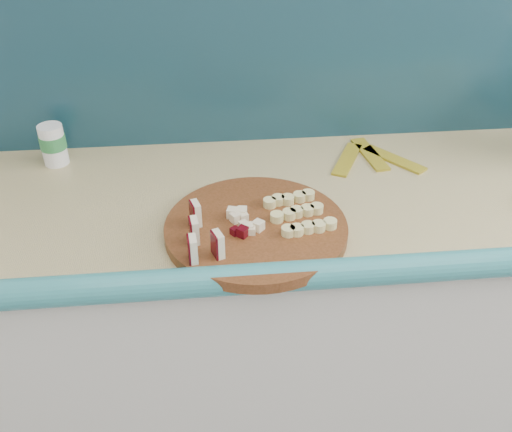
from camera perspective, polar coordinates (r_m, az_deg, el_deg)
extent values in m
cube|color=silver|center=(1.71, 13.55, -10.53)|extent=(2.20, 0.60, 0.88)
cube|color=#CEBB79|center=(1.43, 15.97, 2.46)|extent=(2.20, 0.60, 0.03)
cube|color=teal|center=(1.21, 20.53, -5.11)|extent=(2.20, 0.06, 0.03)
cube|color=teal|center=(1.57, 14.04, 16.36)|extent=(2.20, 0.02, 0.50)
cylinder|color=#4A290F|center=(1.20, 0.00, -1.26)|extent=(0.46, 0.46, 0.02)
cube|color=#F1E1C0|center=(1.09, -6.27, -3.31)|extent=(0.02, 0.03, 0.05)
cube|color=#42040C|center=(1.09, -6.72, -3.40)|extent=(0.01, 0.03, 0.05)
cube|color=#F1E1C0|center=(1.14, -6.12, -1.45)|extent=(0.02, 0.03, 0.05)
cube|color=#42040C|center=(1.14, -6.55, -1.53)|extent=(0.01, 0.03, 0.05)
cube|color=#F1E1C0|center=(1.19, -5.99, 0.26)|extent=(0.02, 0.03, 0.05)
cube|color=#42040C|center=(1.19, -6.40, 0.18)|extent=(0.01, 0.03, 0.05)
cube|color=#F1E1C0|center=(1.10, -3.77, -2.83)|extent=(0.02, 0.03, 0.05)
cube|color=#42040C|center=(1.10, -4.21, -2.92)|extent=(0.01, 0.03, 0.05)
cube|color=#FCECC9|center=(1.19, -0.69, -0.54)|extent=(0.02, 0.02, 0.02)
cube|color=#FCECC9|center=(1.19, -0.55, -0.29)|extent=(0.02, 0.02, 0.02)
cube|color=#42040C|center=(1.20, -0.82, 0.01)|extent=(0.02, 0.02, 0.02)
cube|color=#FCECC9|center=(1.19, -1.21, -0.35)|extent=(0.02, 0.02, 0.02)
cube|color=#FCECC9|center=(1.19, -1.68, -0.29)|extent=(0.02, 0.02, 0.02)
cube|color=#FCECC9|center=(1.19, -2.24, -0.47)|extent=(0.02, 0.02, 0.02)
cube|color=#FCECC9|center=(1.18, -1.61, -0.71)|extent=(0.02, 0.02, 0.02)
cube|color=#FCECC9|center=(1.17, -1.71, -1.02)|extent=(0.02, 0.02, 0.02)
cube|color=#42040C|center=(1.16, -1.36, -1.36)|extent=(0.02, 0.02, 0.02)
cube|color=#FCECC9|center=(1.17, -0.86, -0.98)|extent=(0.02, 0.02, 0.02)
cube|color=#FCECC9|center=(1.17, -0.30, -1.01)|extent=(0.02, 0.02, 0.02)
cube|color=#FCECC9|center=(1.18, -0.68, -0.66)|extent=(0.02, 0.02, 0.02)
cylinder|color=#E8DC8D|center=(1.16, 3.16, -1.58)|extent=(0.03, 0.03, 0.02)
cylinder|color=#E8DC8D|center=(1.17, 4.22, -1.37)|extent=(0.03, 0.03, 0.02)
cylinder|color=#E8DC8D|center=(1.17, 5.27, -1.16)|extent=(0.03, 0.03, 0.02)
cylinder|color=#E8DC8D|center=(1.18, 6.30, -0.95)|extent=(0.03, 0.03, 0.02)
cylinder|color=#E8DC8D|center=(1.19, 7.32, -0.75)|extent=(0.03, 0.03, 0.02)
cylinder|color=#E8DC8D|center=(1.20, 2.18, -0.04)|extent=(0.03, 0.03, 0.02)
cylinder|color=#E8DC8D|center=(1.21, 3.21, 0.16)|extent=(0.03, 0.03, 0.02)
cylinder|color=#E8DC8D|center=(1.22, 4.23, 0.35)|extent=(0.03, 0.03, 0.02)
cylinder|color=#E8DC8D|center=(1.23, 5.23, 0.54)|extent=(0.03, 0.03, 0.02)
cylinder|color=#E8DC8D|center=(1.23, 6.22, 0.73)|extent=(0.03, 0.03, 0.02)
cylinder|color=#E8DC8D|center=(1.25, 1.27, 1.40)|extent=(0.03, 0.03, 0.02)
cylinder|color=#E8DC8D|center=(1.26, 2.27, 1.58)|extent=(0.03, 0.03, 0.02)
cylinder|color=#E8DC8D|center=(1.26, 3.26, 1.75)|extent=(0.03, 0.03, 0.02)
cylinder|color=#E8DC8D|center=(1.27, 4.23, 1.93)|extent=(0.03, 0.03, 0.02)
cylinder|color=#E8DC8D|center=(1.28, 5.20, 2.10)|extent=(0.03, 0.03, 0.02)
cylinder|color=white|center=(1.53, -19.61, 6.73)|extent=(0.06, 0.06, 0.10)
cylinder|color=#328946|center=(1.52, -19.67, 7.02)|extent=(0.06, 0.06, 0.03)
cube|color=gold|center=(1.49, 9.10, 5.61)|extent=(0.11, 0.17, 0.01)
cube|color=gold|center=(1.53, 11.32, 6.09)|extent=(0.06, 0.18, 0.01)
cube|color=gold|center=(1.52, 13.63, 5.54)|extent=(0.14, 0.16, 0.01)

